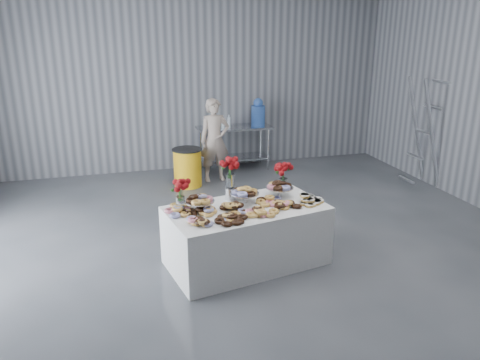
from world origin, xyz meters
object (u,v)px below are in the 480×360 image
object	(u,v)px
display_table	(246,236)
person	(215,140)
prep_table	(234,140)
stepladder	(424,132)
water_jug	(258,113)
trash_barrel	(188,167)

from	to	relation	value
display_table	person	bearing A→B (deg)	83.65
display_table	person	xyz separation A→B (m)	(0.37, 3.36, 0.41)
prep_table	stepladder	distance (m)	3.61
water_jug	person	xyz separation A→B (m)	(-1.04, -0.59, -0.36)
water_jug	trash_barrel	xyz separation A→B (m)	(-1.61, -0.79, -0.79)
display_table	person	world-z (taller)	person
stepladder	person	bearing A→B (deg)	159.81
prep_table	trash_barrel	size ratio (longest dim) A/B	2.12
prep_table	person	distance (m)	0.82
prep_table	water_jug	world-z (taller)	water_jug
person	water_jug	bearing A→B (deg)	26.31
person	trash_barrel	bearing A→B (deg)	-163.80
water_jug	stepladder	xyz separation A→B (m)	(2.54, -1.91, -0.14)
display_table	prep_table	size ratio (longest dim) A/B	1.27
display_table	trash_barrel	xyz separation A→B (m)	(-0.19, 3.16, -0.02)
prep_table	stepladder	bearing A→B (deg)	-32.10
trash_barrel	stepladder	bearing A→B (deg)	-15.10
display_table	stepladder	bearing A→B (deg)	27.24
trash_barrel	stepladder	xyz separation A→B (m)	(4.15, -1.12, 0.65)
trash_barrel	water_jug	bearing A→B (deg)	26.03
water_jug	trash_barrel	bearing A→B (deg)	-153.97
prep_table	trash_barrel	xyz separation A→B (m)	(-1.11, -0.79, -0.26)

